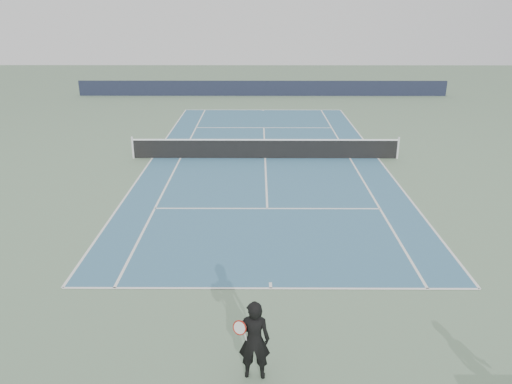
{
  "coord_description": "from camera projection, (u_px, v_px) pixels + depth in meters",
  "views": [
    {
      "loc": [
        -0.33,
        -23.24,
        6.98
      ],
      "look_at": [
        -0.41,
        -7.58,
        1.1
      ],
      "focal_mm": 35.0,
      "sensor_mm": 36.0,
      "label": 1
    }
  ],
  "objects": [
    {
      "name": "tennis_player",
      "position": [
        254.0,
        340.0,
        9.72
      ],
      "size": [
        0.79,
        0.49,
        1.73
      ],
      "color": "black",
      "rests_on": "ground"
    },
    {
      "name": "tennis_net",
      "position": [
        265.0,
        148.0,
        24.03
      ],
      "size": [
        12.9,
        0.1,
        1.07
      ],
      "color": "silver",
      "rests_on": "ground"
    },
    {
      "name": "windscreen_far",
      "position": [
        262.0,
        88.0,
        40.74
      ],
      "size": [
        30.0,
        0.25,
        1.2
      ],
      "primitive_type": "cube",
      "color": "black",
      "rests_on": "ground"
    },
    {
      "name": "court_surface",
      "position": [
        265.0,
        158.0,
        24.2
      ],
      "size": [
        10.97,
        23.77,
        0.01
      ],
      "primitive_type": "cube",
      "color": "#386784",
      "rests_on": "ground"
    },
    {
      "name": "ground",
      "position": [
        265.0,
        158.0,
        24.21
      ],
      "size": [
        80.0,
        80.0,
        0.0
      ],
      "primitive_type": "plane",
      "color": "slate"
    }
  ]
}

